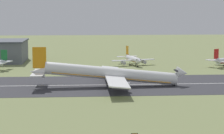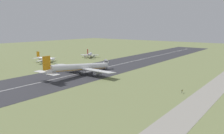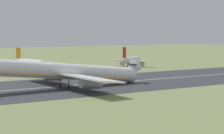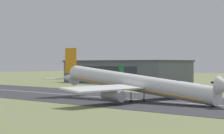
% 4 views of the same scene
% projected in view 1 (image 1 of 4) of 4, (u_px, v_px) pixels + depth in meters
% --- Properties ---
extents(ground_plane, '(743.76, 743.76, 0.00)m').
position_uv_depth(ground_plane, '(67.00, 125.00, 110.50)').
color(ground_plane, '#7A8451').
extents(runway_strip, '(503.76, 44.57, 0.06)m').
position_uv_depth(runway_strip, '(71.00, 85.00, 166.98)').
color(runway_strip, '#333338').
rests_on(runway_strip, ground_plane).
extents(runway_centreline, '(453.38, 0.70, 0.01)m').
position_uv_depth(runway_centreline, '(71.00, 85.00, 166.97)').
color(runway_centreline, silver).
rests_on(runway_centreline, runway_strip).
extents(airplane_landing, '(59.82, 50.34, 15.11)m').
position_uv_depth(airplane_landing, '(111.00, 74.00, 163.88)').
color(airplane_landing, white).
rests_on(airplane_landing, ground_plane).
extents(airplane_parked_centre, '(22.96, 21.77, 9.39)m').
position_uv_depth(airplane_parked_centre, '(133.00, 59.00, 225.37)').
color(airplane_parked_centre, white).
rests_on(airplane_parked_centre, ground_plane).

